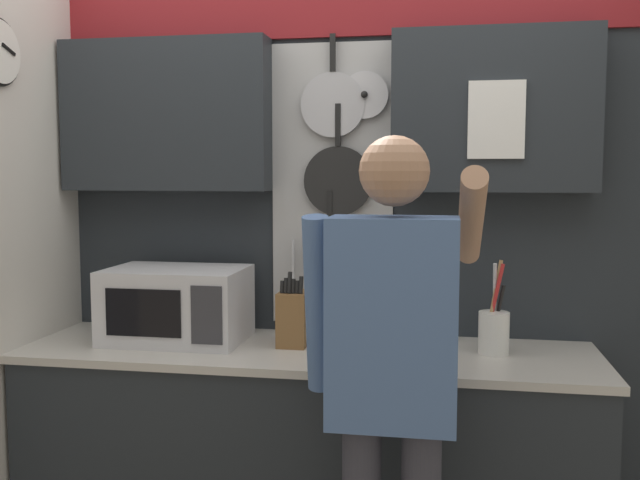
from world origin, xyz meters
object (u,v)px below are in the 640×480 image
person (393,365)px  microwave (177,304)px  knife_block (294,318)px  utensil_crock (494,330)px

person → microwave: bearing=148.4°
knife_block → utensil_crock: (0.75, 0.00, -0.02)m
knife_block → person: size_ratio=0.17×
utensil_crock → person: (-0.33, -0.55, 0.00)m
microwave → person: 1.05m
knife_block → microwave: bearing=-179.9°
person → knife_block: bearing=127.4°
microwave → knife_block: (0.47, 0.00, -0.04)m
microwave → person: person is taller
microwave → person: size_ratio=0.32×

